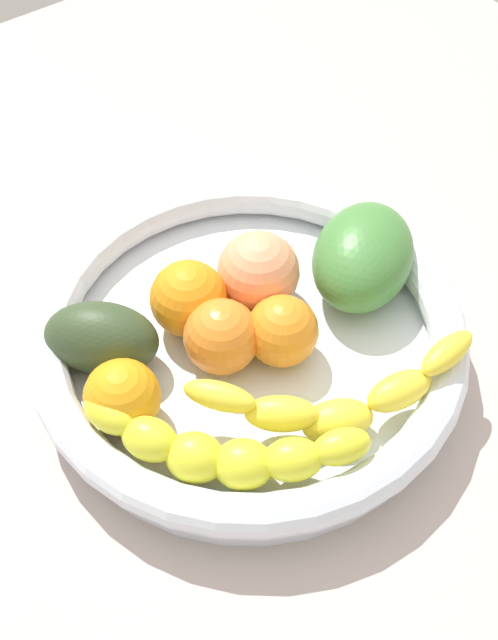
% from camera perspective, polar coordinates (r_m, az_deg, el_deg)
% --- Properties ---
extents(kitchen_counter, '(1.20, 1.20, 0.03)m').
position_cam_1_polar(kitchen_counter, '(0.68, 0.00, -3.66)').
color(kitchen_counter, '#B6A7A0').
rests_on(kitchen_counter, ground).
extents(fruit_bowl, '(0.35, 0.35, 0.05)m').
position_cam_1_polar(fruit_bowl, '(0.64, 0.00, -1.43)').
color(fruit_bowl, white).
rests_on(fruit_bowl, kitchen_counter).
extents(banana_draped_left, '(0.12, 0.21, 0.05)m').
position_cam_1_polar(banana_draped_left, '(0.59, 6.51, -5.67)').
color(banana_draped_left, yellow).
rests_on(banana_draped_left, fruit_bowl).
extents(banana_draped_right, '(0.16, 0.16, 0.04)m').
position_cam_1_polar(banana_draped_right, '(0.56, -2.04, -9.29)').
color(banana_draped_right, yellow).
rests_on(banana_draped_right, fruit_bowl).
extents(orange_front, '(0.06, 0.06, 0.06)m').
position_cam_1_polar(orange_front, '(0.62, 2.38, -0.79)').
color(orange_front, orange).
rests_on(orange_front, fruit_bowl).
extents(orange_mid_left, '(0.06, 0.06, 0.06)m').
position_cam_1_polar(orange_mid_left, '(0.64, -4.34, 1.53)').
color(orange_mid_left, orange).
rests_on(orange_mid_left, fruit_bowl).
extents(orange_mid_right, '(0.06, 0.06, 0.06)m').
position_cam_1_polar(orange_mid_right, '(0.61, -2.12, -1.05)').
color(orange_mid_right, orange).
rests_on(orange_mid_right, fruit_bowl).
extents(orange_rear, '(0.06, 0.06, 0.06)m').
position_cam_1_polar(orange_rear, '(0.59, -9.06, -5.43)').
color(orange_rear, orange).
rests_on(orange_rear, fruit_bowl).
extents(avocado_dark, '(0.10, 0.10, 0.06)m').
position_cam_1_polar(avocado_dark, '(0.62, -10.49, -1.29)').
color(avocado_dark, '#334528').
rests_on(avocado_dark, fruit_bowl).
extents(mango_green, '(0.13, 0.14, 0.07)m').
position_cam_1_polar(mango_green, '(0.67, 8.14, 4.52)').
color(mango_green, '#44803A').
rests_on(mango_green, fruit_bowl).
extents(peach_blush, '(0.07, 0.07, 0.07)m').
position_cam_1_polar(peach_blush, '(0.65, 0.67, 3.45)').
color(peach_blush, '#F99A6D').
rests_on(peach_blush, fruit_bowl).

